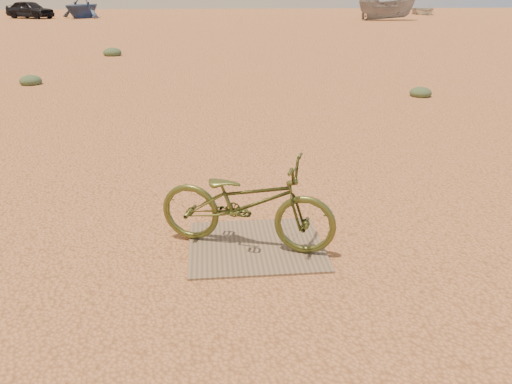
{
  "coord_description": "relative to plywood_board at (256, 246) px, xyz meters",
  "views": [
    {
      "loc": [
        -0.51,
        -4.89,
        2.4
      ],
      "look_at": [
        -0.08,
        -0.51,
        0.59
      ],
      "focal_mm": 35.0,
      "sensor_mm": 36.0,
      "label": 1
    }
  ],
  "objects": [
    {
      "name": "car",
      "position": [
        -14.93,
        41.38,
        0.7
      ],
      "size": [
        4.46,
        3.44,
        1.42
      ],
      "primitive_type": "imported",
      "rotation": [
        0.0,
        0.0,
        1.08
      ],
      "color": "black",
      "rests_on": "ground"
    },
    {
      "name": "kale_a",
      "position": [
        -5.13,
        9.57,
        -0.01
      ],
      "size": [
        0.57,
        0.57,
        0.31
      ],
      "primitive_type": "ellipsoid",
      "color": "#4E6445",
      "rests_on": "ground"
    },
    {
      "name": "boat_far_left",
      "position": [
        -10.71,
        41.53,
        1.05
      ],
      "size": [
        4.89,
        5.14,
        2.12
      ],
      "primitive_type": "imported",
      "rotation": [
        0.0,
        0.0,
        -0.46
      ],
      "color": "#354B78",
      "rests_on": "ground"
    },
    {
      "name": "plywood_board",
      "position": [
        0.0,
        0.0,
        0.0
      ],
      "size": [
        1.33,
        1.14,
        0.02
      ],
      "primitive_type": "cube",
      "color": "#7C6754",
      "rests_on": "ground"
    },
    {
      "name": "bicycle",
      "position": [
        -0.09,
        0.01,
        0.47
      ],
      "size": [
        1.85,
        1.17,
        0.92
      ],
      "primitive_type": "imported",
      "rotation": [
        0.0,
        0.0,
        1.22
      ],
      "color": "#495324",
      "rests_on": "plywood_board"
    },
    {
      "name": "boat_far_right",
      "position": [
        20.42,
        44.81,
        0.43
      ],
      "size": [
        3.63,
        4.63,
        0.87
      ],
      "primitive_type": "imported",
      "rotation": [
        0.0,
        0.0,
        -0.16
      ],
      "color": "beige",
      "rests_on": "ground"
    },
    {
      "name": "kale_b",
      "position": [
        4.62,
        7.05,
        -0.01
      ],
      "size": [
        0.51,
        0.51,
        0.28
      ],
      "primitive_type": "ellipsoid",
      "color": "#4E6445",
      "rests_on": "ground"
    },
    {
      "name": "kale_c",
      "position": [
        -3.98,
        15.59,
        -0.01
      ],
      "size": [
        0.69,
        0.69,
        0.38
      ],
      "primitive_type": "ellipsoid",
      "color": "#4E6445",
      "rests_on": "ground"
    },
    {
      "name": "ground",
      "position": [
        0.08,
        0.51,
        -0.01
      ],
      "size": [
        120.0,
        120.0,
        0.0
      ],
      "primitive_type": "plane",
      "color": "tan",
      "rests_on": "ground"
    },
    {
      "name": "boat_mid_right",
      "position": [
        13.83,
        36.04,
        0.88
      ],
      "size": [
        4.64,
        1.78,
        1.79
      ],
      "primitive_type": "imported",
      "rotation": [
        0.0,
        0.0,
        1.58
      ],
      "color": "gray",
      "rests_on": "ground"
    }
  ]
}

